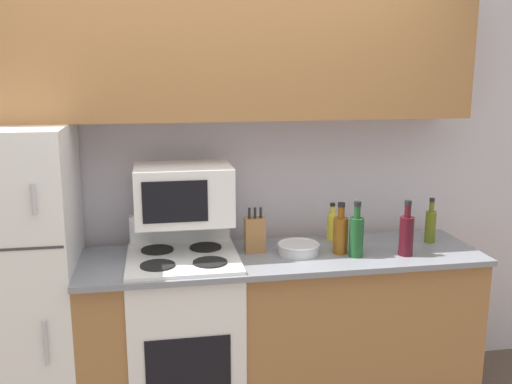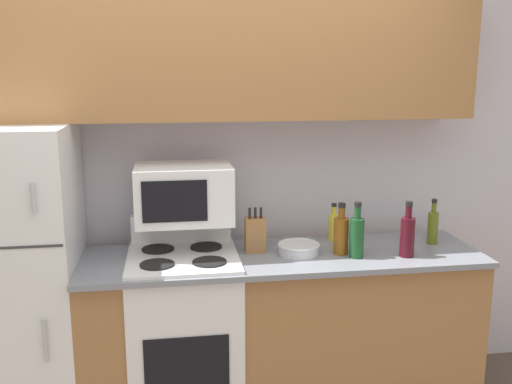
# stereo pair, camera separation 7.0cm
# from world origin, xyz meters

# --- Properties ---
(wall_back) EXTENTS (8.00, 0.05, 2.55)m
(wall_back) POSITION_xyz_m (0.00, 0.70, 1.27)
(wall_back) COLOR silver
(wall_back) RESTS_ON ground_plane
(lower_cabinets) EXTENTS (2.15, 0.61, 0.93)m
(lower_cabinets) POSITION_xyz_m (0.33, 0.29, 0.46)
(lower_cabinets) COLOR #9E6B3D
(lower_cabinets) RESTS_ON ground_plane
(refrigerator) EXTENTS (0.67, 0.69, 1.63)m
(refrigerator) POSITION_xyz_m (-1.07, 0.33, 0.82)
(refrigerator) COLOR white
(refrigerator) RESTS_ON ground_plane
(upper_cabinets) EXTENTS (2.82, 0.35, 0.71)m
(upper_cabinets) POSITION_xyz_m (0.00, 0.50, 1.99)
(upper_cabinets) COLOR #9E6B3D
(upper_cabinets) RESTS_ON refrigerator
(stove) EXTENTS (0.58, 0.60, 1.10)m
(stove) POSITION_xyz_m (-0.20, 0.28, 0.49)
(stove) COLOR white
(stove) RESTS_ON ground_plane
(microwave) EXTENTS (0.51, 0.38, 0.30)m
(microwave) POSITION_xyz_m (-0.19, 0.37, 1.26)
(microwave) COLOR white
(microwave) RESTS_ON stove
(knife_block) EXTENTS (0.11, 0.08, 0.25)m
(knife_block) POSITION_xyz_m (0.19, 0.34, 1.02)
(knife_block) COLOR #9E6B3D
(knife_block) RESTS_ON lower_cabinets
(bowl) EXTENTS (0.23, 0.23, 0.06)m
(bowl) POSITION_xyz_m (0.42, 0.26, 0.96)
(bowl) COLOR silver
(bowl) RESTS_ON lower_cabinets
(bottle_olive_oil) EXTENTS (0.06, 0.06, 0.26)m
(bottle_olive_oil) POSITION_xyz_m (1.21, 0.33, 1.03)
(bottle_olive_oil) COLOR #5B6619
(bottle_olive_oil) RESTS_ON lower_cabinets
(bottle_whiskey) EXTENTS (0.08, 0.08, 0.28)m
(bottle_whiskey) POSITION_xyz_m (0.64, 0.23, 1.04)
(bottle_whiskey) COLOR brown
(bottle_whiskey) RESTS_ON lower_cabinets
(bottle_wine_green) EXTENTS (0.08, 0.08, 0.30)m
(bottle_wine_green) POSITION_xyz_m (0.71, 0.16, 1.04)
(bottle_wine_green) COLOR #194C23
(bottle_wine_green) RESTS_ON lower_cabinets
(bottle_wine_red) EXTENTS (0.08, 0.08, 0.30)m
(bottle_wine_red) POSITION_xyz_m (0.98, 0.14, 1.04)
(bottle_wine_red) COLOR #470F19
(bottle_wine_red) RESTS_ON lower_cabinets
(bottle_cooking_spray) EXTENTS (0.06, 0.06, 0.22)m
(bottle_cooking_spray) POSITION_xyz_m (0.67, 0.48, 1.01)
(bottle_cooking_spray) COLOR gold
(bottle_cooking_spray) RESTS_ON lower_cabinets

